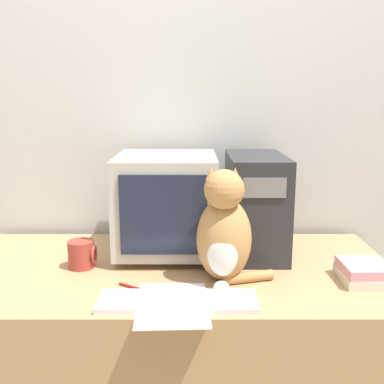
{
  "coord_description": "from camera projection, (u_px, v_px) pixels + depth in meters",
  "views": [
    {
      "loc": [
        0.07,
        -1.14,
        1.34
      ],
      "look_at": [
        0.07,
        0.42,
        1.01
      ],
      "focal_mm": 42.0,
      "sensor_mm": 36.0,
      "label": 1
    }
  ],
  "objects": [
    {
      "name": "keyboard",
      "position": [
        177.0,
        301.0,
        1.33
      ],
      "size": [
        0.47,
        0.14,
        0.02
      ],
      "color": "silver",
      "rests_on": "desk"
    },
    {
      "name": "mug",
      "position": [
        81.0,
        254.0,
        1.6
      ],
      "size": [
        0.1,
        0.09,
        0.1
      ],
      "color": "#9E382D",
      "rests_on": "desk"
    },
    {
      "name": "book_stack",
      "position": [
        362.0,
        272.0,
        1.49
      ],
      "size": [
        0.15,
        0.18,
        0.06
      ],
      "color": "beige",
      "rests_on": "desk"
    },
    {
      "name": "wall_back",
      "position": [
        175.0,
        118.0,
        1.96
      ],
      "size": [
        7.0,
        0.05,
        2.5
      ],
      "color": "silver",
      "rests_on": "ground_plane"
    },
    {
      "name": "paper_sheet",
      "position": [
        171.0,
        304.0,
        1.32
      ],
      "size": [
        0.22,
        0.3,
        0.0
      ],
      "color": "white",
      "rests_on": "desk"
    },
    {
      "name": "pen",
      "position": [
        136.0,
        289.0,
        1.43
      ],
      "size": [
        0.13,
        0.09,
        0.01
      ],
      "color": "maroon",
      "rests_on": "desk"
    },
    {
      "name": "desk",
      "position": [
        173.0,
        359.0,
        1.7
      ],
      "size": [
        1.59,
        0.78,
        0.74
      ],
      "color": "tan",
      "rests_on": "ground_plane"
    },
    {
      "name": "crt_monitor",
      "position": [
        166.0,
        203.0,
        1.73
      ],
      "size": [
        0.38,
        0.41,
        0.38
      ],
      "color": "#BCB7AD",
      "rests_on": "desk"
    },
    {
      "name": "computer_tower",
      "position": [
        254.0,
        204.0,
        1.74
      ],
      "size": [
        0.21,
        0.4,
        0.38
      ],
      "color": "#28282D",
      "rests_on": "desk"
    },
    {
      "name": "cat",
      "position": [
        223.0,
        233.0,
        1.47
      ],
      "size": [
        0.27,
        0.27,
        0.39
      ],
      "rotation": [
        0.0,
        0.0,
        -0.12
      ],
      "color": "#B7844C",
      "rests_on": "desk"
    }
  ]
}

